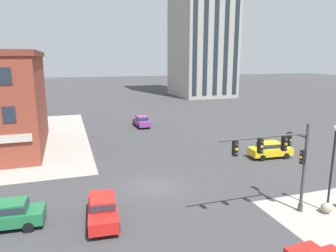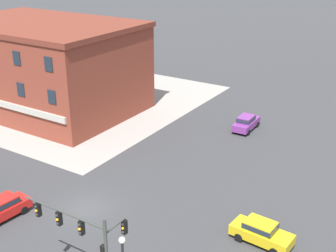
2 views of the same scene
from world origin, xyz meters
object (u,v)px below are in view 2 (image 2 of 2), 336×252
(traffic_signal_main, at_px, (89,241))
(car_main_southbound_near, at_px, (261,232))
(car_main_southbound_far, at_px, (246,122))
(car_main_northbound_near, at_px, (2,208))

(traffic_signal_main, height_order, car_main_southbound_near, traffic_signal_main)
(car_main_southbound_near, xyz_separation_m, car_main_southbound_far, (-9.21, 18.87, 0.00))
(traffic_signal_main, bearing_deg, car_main_southbound_far, 94.92)
(traffic_signal_main, relative_size, car_main_northbound_near, 1.43)
(traffic_signal_main, height_order, car_main_southbound_far, traffic_signal_main)
(traffic_signal_main, distance_m, car_main_southbound_far, 29.53)
(car_main_northbound_near, height_order, car_main_southbound_far, same)
(traffic_signal_main, distance_m, car_main_northbound_near, 12.14)
(traffic_signal_main, distance_m, car_main_southbound_near, 12.74)
(traffic_signal_main, xyz_separation_m, car_main_southbound_far, (-2.52, 29.26, -3.10))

